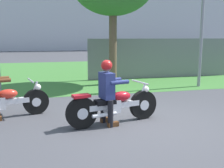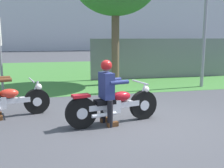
# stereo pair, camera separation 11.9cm
# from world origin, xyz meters

# --- Properties ---
(ground) EXTENTS (120.00, 120.00, 0.00)m
(ground) POSITION_xyz_m (0.00, 0.00, 0.00)
(ground) COLOR #424247
(grass_verge) EXTENTS (60.00, 12.00, 0.01)m
(grass_verge) POSITION_xyz_m (0.00, 9.03, 0.00)
(grass_verge) COLOR #3D7533
(grass_verge) RESTS_ON ground
(motorcycle_lead) EXTENTS (2.15, 0.79, 0.89)m
(motorcycle_lead) POSITION_xyz_m (-0.49, 0.10, 0.40)
(motorcycle_lead) COLOR black
(motorcycle_lead) RESTS_ON ground
(rider_lead) EXTENTS (0.62, 0.55, 1.41)m
(rider_lead) POSITION_xyz_m (-0.65, 0.06, 0.83)
(rider_lead) COLOR black
(rider_lead) RESTS_ON ground
(motorcycle_follow) EXTENTS (2.22, 0.82, 0.87)m
(motorcycle_follow) POSITION_xyz_m (-2.98, 1.08, 0.38)
(motorcycle_follow) COLOR black
(motorcycle_follow) RESTS_ON ground
(fence_segment) EXTENTS (7.00, 0.06, 1.80)m
(fence_segment) POSITION_xyz_m (3.33, 6.12, 0.90)
(fence_segment) COLOR slate
(fence_segment) RESTS_ON ground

